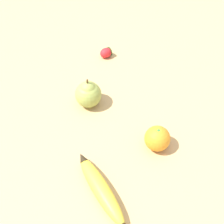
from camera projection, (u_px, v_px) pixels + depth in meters
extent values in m
plane|color=tan|center=(127.00, 132.00, 0.84)|extent=(3.00, 3.00, 0.00)
ellipsoid|color=yellow|center=(101.00, 190.00, 0.71)|extent=(0.13, 0.19, 0.04)
cone|color=#2D2314|center=(82.00, 158.00, 0.76)|extent=(0.03, 0.03, 0.03)
sphere|color=orange|center=(157.00, 139.00, 0.78)|extent=(0.07, 0.07, 0.07)
cylinder|color=#337A33|center=(158.00, 131.00, 0.76)|extent=(0.01, 0.01, 0.00)
sphere|color=#99A84C|center=(88.00, 94.00, 0.88)|extent=(0.08, 0.08, 0.08)
sphere|color=#99A84C|center=(88.00, 89.00, 0.87)|extent=(0.05, 0.05, 0.05)
cylinder|color=#4C3319|center=(87.00, 82.00, 0.85)|extent=(0.01, 0.01, 0.02)
ellipsoid|color=red|center=(106.00, 53.00, 1.05)|extent=(0.05, 0.05, 0.03)
cone|color=#337A33|center=(111.00, 51.00, 1.06)|extent=(0.02, 0.03, 0.03)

